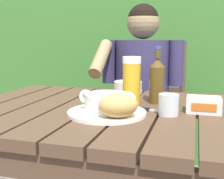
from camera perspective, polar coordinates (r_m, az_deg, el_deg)
dining_table at (r=1.13m, az=-0.60°, el=-8.75°), size 1.15×0.82×0.74m
chair_near_diner at (r=1.96m, az=6.61°, el=-5.12°), size 0.49×0.47×0.98m
person_eating at (r=1.72m, az=5.52°, el=0.25°), size 0.48×0.47×1.20m
serving_plate at (r=1.00m, az=-1.02°, el=-4.58°), size 0.27×0.27×0.01m
soup_bowl at (r=0.99m, az=-1.02°, el=-2.44°), size 0.20×0.15×0.07m
bread_roll at (r=0.91m, az=1.23°, el=-3.12°), size 0.15×0.14×0.08m
beer_glass at (r=1.16m, az=3.88°, el=1.86°), size 0.07×0.07×0.19m
beer_bottle at (r=1.18m, az=8.86°, el=1.93°), size 0.06×0.06×0.23m
water_glass_small at (r=1.00m, az=11.08°, el=-2.94°), size 0.07×0.07×0.07m
butter_tub at (r=1.08m, az=17.62°, el=-2.87°), size 0.12×0.09×0.05m
table_knife at (r=1.06m, az=7.29°, el=-3.95°), size 0.14×0.06×0.01m
diner_bowl at (r=1.39m, az=3.07°, el=0.44°), size 0.13×0.13×0.06m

